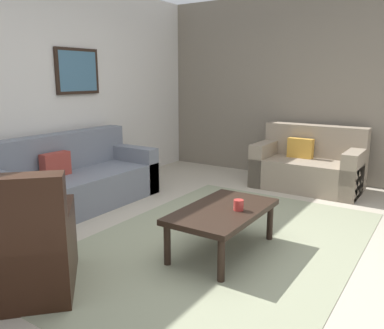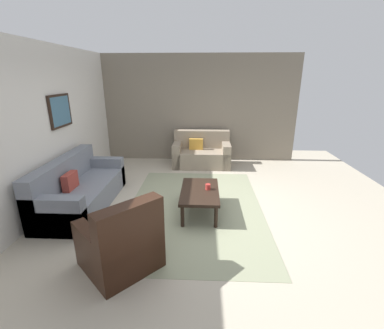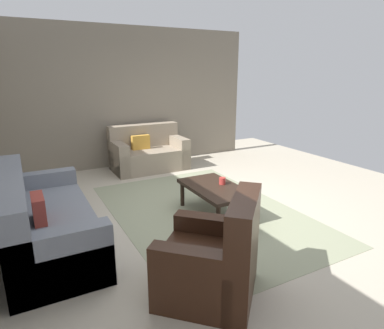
# 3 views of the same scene
# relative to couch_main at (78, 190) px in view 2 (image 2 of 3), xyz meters

# --- Properties ---
(ground_plane) EXTENTS (8.00, 8.00, 0.00)m
(ground_plane) POSITION_rel_couch_main_xyz_m (-0.01, -2.10, -0.30)
(ground_plane) COLOR #B2A893
(rear_partition) EXTENTS (6.00, 0.12, 2.80)m
(rear_partition) POSITION_rel_couch_main_xyz_m (-0.01, 0.50, 1.10)
(rear_partition) COLOR silver
(rear_partition) RESTS_ON ground_plane
(stone_feature_panel) EXTENTS (0.12, 5.20, 2.80)m
(stone_feature_panel) POSITION_rel_couch_main_xyz_m (2.99, -2.10, 1.10)
(stone_feature_panel) COLOR slate
(stone_feature_panel) RESTS_ON ground_plane
(area_rug) EXTENTS (3.52, 2.37, 0.01)m
(area_rug) POSITION_rel_couch_main_xyz_m (-0.01, -2.10, -0.29)
(area_rug) COLOR gray
(area_rug) RESTS_ON ground_plane
(couch_main) EXTENTS (2.11, 0.89, 0.88)m
(couch_main) POSITION_rel_couch_main_xyz_m (0.00, 0.00, 0.00)
(couch_main) COLOR slate
(couch_main) RESTS_ON ground_plane
(couch_loveseat) EXTENTS (0.84, 1.46, 0.88)m
(couch_loveseat) POSITION_rel_couch_main_xyz_m (2.45, -2.19, 0.00)
(couch_loveseat) COLOR gray
(couch_loveseat) RESTS_ON ground_plane
(armchair_leather) EXTENTS (1.13, 1.13, 0.95)m
(armchair_leather) POSITION_rel_couch_main_xyz_m (-1.60, -1.29, 0.01)
(armchair_leather) COLOR black
(armchair_leather) RESTS_ON ground_plane
(coffee_table) EXTENTS (1.10, 0.64, 0.41)m
(coffee_table) POSITION_rel_couch_main_xyz_m (-0.13, -2.19, 0.06)
(coffee_table) COLOR black
(coffee_table) RESTS_ON ground_plane
(cup) EXTENTS (0.09, 0.09, 0.10)m
(cup) POSITION_rel_couch_main_xyz_m (-0.10, -2.33, 0.16)
(cup) COLOR #B2332D
(cup) RESTS_ON coffee_table
(framed_artwork) EXTENTS (0.70, 0.04, 0.60)m
(framed_artwork) POSITION_rel_couch_main_xyz_m (0.57, 0.41, 1.34)
(framed_artwork) COLOR black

